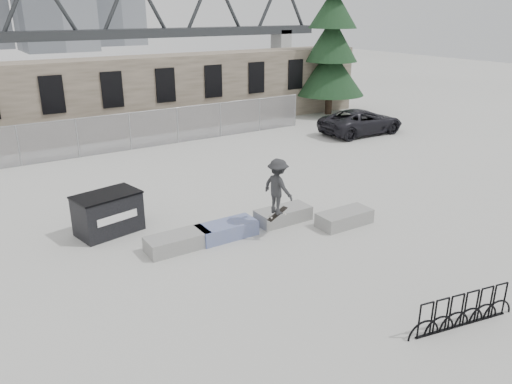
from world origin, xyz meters
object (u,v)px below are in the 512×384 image
planter_center_left (227,229)px  suv (361,122)px  planter_center_right (283,214)px  planter_far_left (178,241)px  skateboarder (278,187)px  dumpster (108,213)px  planter_offset (345,217)px  spruce_tree (331,45)px  bike_rack (463,310)px

planter_center_left → suv: (14.08, 8.34, 0.48)m
suv → planter_center_right: bearing=126.6°
planter_far_left → skateboarder: size_ratio=0.98×
dumpster → skateboarder: size_ratio=1.14×
planter_offset → spruce_tree: spruce_tree is taller
planter_offset → spruce_tree: bearing=51.2°
planter_far_left → spruce_tree: size_ratio=0.17×
planter_offset → bike_rack: bike_rack is taller
planter_far_left → planter_offset: same height
planter_far_left → planter_center_left: (1.75, -0.05, 0.00)m
planter_offset → dumpster: size_ratio=0.86×
planter_offset → bike_rack: 6.26m
dumpster → suv: suv is taller
planter_center_right → suv: 14.40m
planter_center_left → dumpster: (-3.18, 2.48, 0.43)m
planter_center_right → planter_offset: bearing=-40.1°
bike_rack → suv: suv is taller
planter_far_left → dumpster: size_ratio=0.86×
planter_far_left → spruce_tree: bearing=37.8°
planter_center_left → suv: 16.37m
planter_center_right → skateboarder: (-0.88, -0.88, 1.49)m
suv → skateboarder: size_ratio=2.62×
planter_far_left → bike_rack: size_ratio=0.65×
planter_center_right → dumpster: bearing=156.1°
planter_offset → planter_far_left: bearing=166.2°
planter_far_left → dumpster: bearing=120.4°
planter_center_right → skateboarder: size_ratio=0.98×
suv → planter_center_left: bearing=122.0°
planter_offset → skateboarder: 2.98m
planter_far_left → suv: 17.88m
suv → spruce_tree: bearing=-20.7°
planter_far_left → spruce_tree: spruce_tree is taller
planter_center_left → bike_rack: bike_rack is taller
dumpster → planter_center_left: bearing=-49.6°
planter_center_left → dumpster: 4.05m
planter_center_right → suv: bearing=35.3°
suv → skateboarder: bearing=127.4°
planter_center_left → planter_center_right: 2.33m
planter_center_right → suv: suv is taller
planter_far_left → bike_rack: (4.04, -7.43, 0.17)m
planter_center_right → planter_offset: same height
planter_far_left → skateboarder: 3.65m
spruce_tree → skateboarder: size_ratio=5.61×
spruce_tree → skateboarder: (-14.98, -14.99, -3.01)m
planter_offset → dumpster: bearing=151.8°
planter_far_left → skateboarder: skateboarder is taller
dumpster → bike_rack: bearing=-72.7°
planter_far_left → suv: size_ratio=0.37×
planter_center_right → skateboarder: 1.94m
spruce_tree → dumpster: bearing=-149.3°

